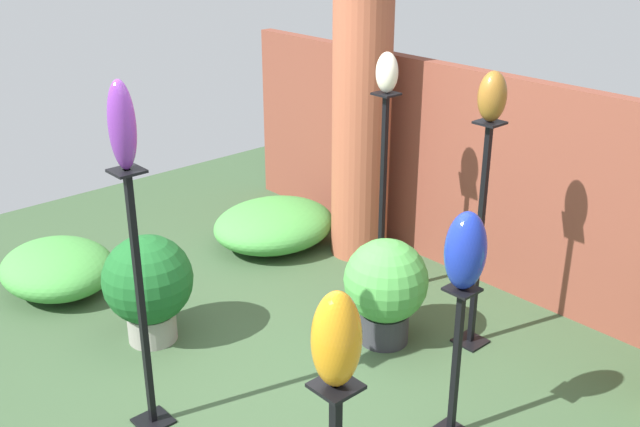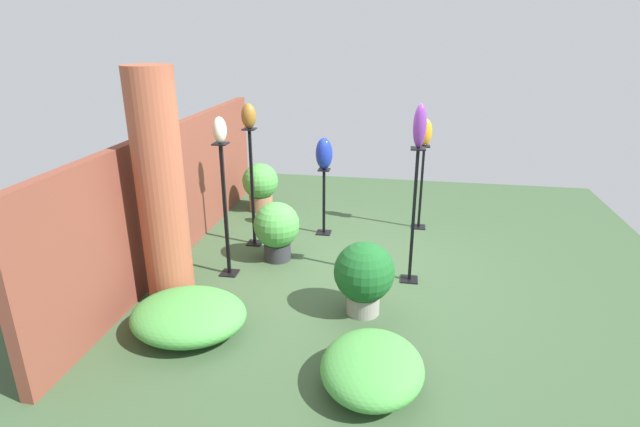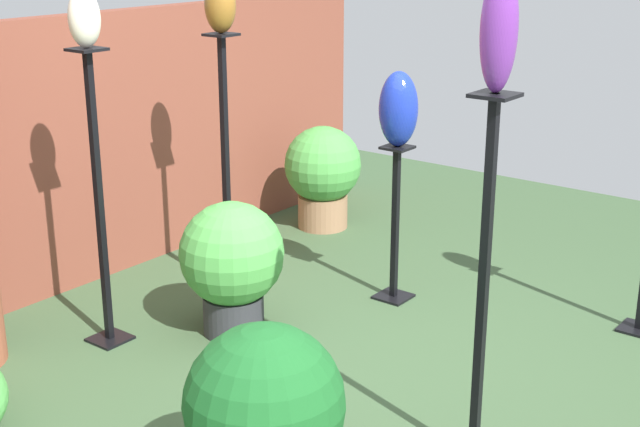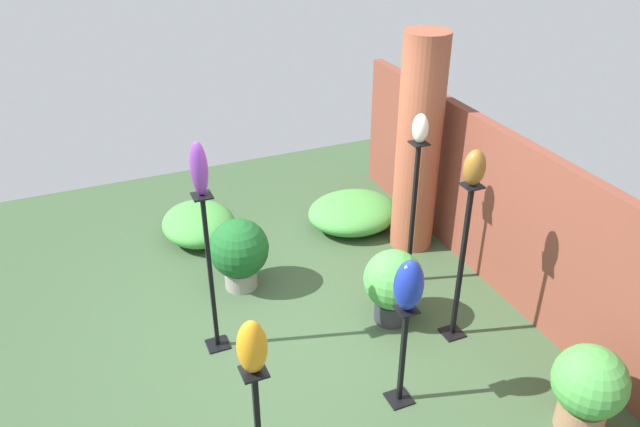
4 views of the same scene
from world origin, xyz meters
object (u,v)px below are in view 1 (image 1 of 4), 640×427
(art_vase_violet, at_px, (122,125))
(art_vase_bronze, at_px, (492,96))
(pedestal_ivory, at_px, (382,205))
(potted_plant_mid_right, at_px, (148,284))
(art_vase_amber, at_px, (336,339))
(pedestal_bronze, at_px, (479,246))
(pedestal_violet, at_px, (142,314))
(art_vase_cobalt, at_px, (465,251))
(pedestal_cobalt, at_px, (455,371))
(brick_pillar, at_px, (361,115))
(potted_plant_front_right, at_px, (386,286))
(art_vase_ivory, at_px, (387,72))

(art_vase_violet, height_order, art_vase_bronze, art_vase_violet)
(pedestal_ivory, bearing_deg, potted_plant_mid_right, -109.85)
(art_vase_violet, bearing_deg, art_vase_amber, -4.25)
(art_vase_violet, bearing_deg, pedestal_bronze, 71.21)
(pedestal_violet, relative_size, art_vase_cobalt, 3.62)
(art_vase_amber, distance_m, potted_plant_mid_right, 2.76)
(pedestal_cobalt, height_order, art_vase_violet, art_vase_violet)
(pedestal_cobalt, distance_m, art_vase_cobalt, 0.74)
(brick_pillar, relative_size, art_vase_amber, 6.49)
(brick_pillar, xyz_separation_m, potted_plant_mid_right, (0.05, -2.08, -0.80))
(pedestal_ivory, bearing_deg, art_vase_violet, -84.55)
(pedestal_violet, distance_m, art_vase_cobalt, 1.80)
(pedestal_ivory, distance_m, art_vase_violet, 2.40)
(art_vase_cobalt, distance_m, potted_plant_front_right, 1.29)
(pedestal_ivory, relative_size, potted_plant_mid_right, 2.06)
(art_vase_bronze, bearing_deg, pedestal_ivory, 177.47)
(art_vase_bronze, relative_size, potted_plant_front_right, 0.42)
(pedestal_ivory, relative_size, art_vase_bronze, 5.08)
(brick_pillar, height_order, potted_plant_front_right, brick_pillar)
(art_vase_violet, xyz_separation_m, art_vase_bronze, (0.71, 2.10, -0.07))
(pedestal_cobalt, xyz_separation_m, potted_plant_mid_right, (-2.05, -0.75, 0.00))
(art_vase_violet, xyz_separation_m, potted_plant_mid_right, (-0.80, 0.47, -1.38))
(art_vase_bronze, bearing_deg, art_vase_cobalt, -58.76)
(pedestal_ivory, bearing_deg, art_vase_ivory, 104.04)
(art_vase_ivory, distance_m, art_vase_bronze, 0.92)
(pedestal_violet, xyz_separation_m, pedestal_bronze, (0.71, 2.10, 0.00))
(brick_pillar, xyz_separation_m, pedestal_cobalt, (2.10, -1.33, -0.80))
(pedestal_bronze, height_order, art_vase_violet, art_vase_violet)
(pedestal_cobalt, relative_size, art_vase_bronze, 3.03)
(art_vase_violet, height_order, art_vase_ivory, art_vase_violet)
(art_vase_violet, bearing_deg, pedestal_ivory, 95.45)
(pedestal_violet, bearing_deg, art_vase_amber, -4.25)
(potted_plant_front_right, bearing_deg, art_vase_cobalt, -24.96)
(pedestal_violet, height_order, potted_plant_front_right, pedestal_violet)
(art_vase_violet, xyz_separation_m, potted_plant_front_right, (0.29, 1.67, -1.39))
(pedestal_cobalt, bearing_deg, art_vase_amber, -71.15)
(art_vase_ivory, xyz_separation_m, art_vase_bronze, (0.92, -0.04, 0.00))
(brick_pillar, bearing_deg, art_vase_ivory, -32.44)
(art_vase_ivory, relative_size, potted_plant_front_right, 0.38)
(art_vase_violet, xyz_separation_m, art_vase_amber, (1.70, -0.13, -0.39))
(pedestal_bronze, distance_m, art_vase_cobalt, 1.11)
(potted_plant_mid_right, bearing_deg, pedestal_ivory, 70.15)
(art_vase_cobalt, bearing_deg, potted_plant_mid_right, -159.88)
(brick_pillar, height_order, pedestal_bronze, brick_pillar)
(pedestal_bronze, bearing_deg, art_vase_violet, -108.79)
(pedestal_bronze, distance_m, art_vase_violet, 2.46)
(pedestal_cobalt, bearing_deg, pedestal_bronze, 121.24)
(pedestal_bronze, height_order, art_vase_ivory, art_vase_ivory)
(brick_pillar, bearing_deg, pedestal_cobalt, -32.33)
(pedestal_violet, relative_size, pedestal_cobalt, 1.66)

